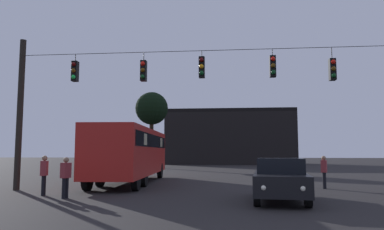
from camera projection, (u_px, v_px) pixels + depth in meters
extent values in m
plane|color=black|center=(214.00, 174.00, 29.20)|extent=(168.00, 168.00, 0.00)
cylinder|color=black|center=(20.00, 114.00, 17.10)|extent=(0.28, 0.28, 7.07)
cylinder|color=black|center=(202.00, 51.00, 16.54)|extent=(17.15, 0.02, 0.02)
cylinder|color=black|center=(76.00, 58.00, 17.11)|extent=(0.03, 0.03, 0.34)
cube|color=black|center=(75.00, 71.00, 17.04)|extent=(0.26, 0.32, 0.95)
sphere|color=#510A0A|center=(74.00, 64.00, 16.89)|extent=(0.20, 0.20, 0.20)
sphere|color=#5B3D0C|center=(73.00, 71.00, 16.86)|extent=(0.20, 0.20, 0.20)
sphere|color=#1EE04C|center=(73.00, 77.00, 16.83)|extent=(0.20, 0.20, 0.20)
cylinder|color=black|center=(144.00, 57.00, 16.79)|extent=(0.03, 0.03, 0.39)
cube|color=black|center=(144.00, 71.00, 16.72)|extent=(0.26, 0.32, 0.95)
sphere|color=red|center=(143.00, 64.00, 16.57)|extent=(0.20, 0.20, 0.20)
sphere|color=#5B3D0C|center=(143.00, 70.00, 16.54)|extent=(0.20, 0.20, 0.20)
sphere|color=#0C4219|center=(143.00, 77.00, 16.51)|extent=(0.20, 0.20, 0.20)
cylinder|color=black|center=(202.00, 54.00, 16.53)|extent=(0.03, 0.03, 0.28)
cube|color=black|center=(202.00, 67.00, 16.47)|extent=(0.26, 0.32, 0.95)
sphere|color=#510A0A|center=(201.00, 60.00, 16.32)|extent=(0.20, 0.20, 0.20)
sphere|color=orange|center=(202.00, 66.00, 16.29)|extent=(0.20, 0.20, 0.20)
sphere|color=#0C4219|center=(202.00, 73.00, 16.26)|extent=(0.20, 0.20, 0.20)
cylinder|color=black|center=(272.00, 52.00, 16.22)|extent=(0.03, 0.03, 0.32)
cube|color=black|center=(273.00, 66.00, 16.16)|extent=(0.26, 0.32, 0.95)
sphere|color=red|center=(273.00, 59.00, 16.01)|extent=(0.20, 0.20, 0.20)
sphere|color=#5B3D0C|center=(273.00, 66.00, 15.98)|extent=(0.20, 0.20, 0.20)
sphere|color=#0C4219|center=(273.00, 72.00, 15.95)|extent=(0.20, 0.20, 0.20)
cylinder|color=black|center=(332.00, 53.00, 15.96)|extent=(0.03, 0.03, 0.51)
cube|color=black|center=(332.00, 70.00, 15.89)|extent=(0.26, 0.32, 0.95)
sphere|color=red|center=(333.00, 62.00, 15.74)|extent=(0.20, 0.20, 0.20)
sphere|color=#5B3D0C|center=(334.00, 69.00, 15.71)|extent=(0.20, 0.20, 0.20)
sphere|color=#0C4219|center=(334.00, 75.00, 15.68)|extent=(0.20, 0.20, 0.20)
cube|color=#B21E19|center=(132.00, 152.00, 20.75)|extent=(3.07, 11.12, 2.50)
cube|color=black|center=(132.00, 141.00, 20.81)|extent=(3.08, 10.46, 0.70)
cylinder|color=black|center=(127.00, 171.00, 24.61)|extent=(0.33, 1.01, 1.00)
cylinder|color=black|center=(160.00, 171.00, 24.51)|extent=(0.33, 1.01, 1.00)
cylinder|color=black|center=(100.00, 177.00, 18.49)|extent=(0.33, 1.01, 1.00)
cylinder|color=black|center=(144.00, 177.00, 18.39)|extent=(0.33, 1.01, 1.00)
cylinder|color=black|center=(87.00, 180.00, 16.52)|extent=(0.33, 1.01, 1.00)
cylinder|color=black|center=(136.00, 180.00, 16.42)|extent=(0.33, 1.01, 1.00)
cube|color=beige|center=(142.00, 143.00, 24.09)|extent=(2.60, 0.93, 0.56)
cube|color=beige|center=(120.00, 139.00, 18.08)|extent=(2.60, 0.93, 0.56)
cube|color=black|center=(280.00, 182.00, 13.03)|extent=(2.23, 4.46, 0.68)
cube|color=black|center=(280.00, 165.00, 13.24)|extent=(1.81, 2.47, 0.52)
cylinder|color=black|center=(308.00, 197.00, 11.46)|extent=(0.28, 0.66, 0.64)
cylinder|color=black|center=(257.00, 196.00, 11.77)|extent=(0.28, 0.66, 0.64)
cylinder|color=black|center=(300.00, 189.00, 14.23)|extent=(0.28, 0.66, 0.64)
cylinder|color=black|center=(259.00, 188.00, 14.54)|extent=(0.28, 0.66, 0.64)
sphere|color=white|center=(303.00, 188.00, 10.87)|extent=(0.18, 0.18, 0.18)
sphere|color=white|center=(263.00, 188.00, 11.10)|extent=(0.18, 0.18, 0.18)
cylinder|color=black|center=(325.00, 180.00, 17.50)|extent=(0.14, 0.14, 0.77)
cylinder|color=black|center=(324.00, 181.00, 17.36)|extent=(0.14, 0.14, 0.77)
cube|color=maroon|center=(324.00, 166.00, 17.50)|extent=(0.36, 0.42, 0.58)
sphere|color=#8C6B51|center=(324.00, 158.00, 17.54)|extent=(0.21, 0.21, 0.21)
cylinder|color=black|center=(44.00, 185.00, 14.76)|extent=(0.14, 0.14, 0.79)
cylinder|color=black|center=(43.00, 186.00, 14.61)|extent=(0.14, 0.14, 0.79)
cube|color=maroon|center=(44.00, 168.00, 14.75)|extent=(0.32, 0.41, 0.59)
sphere|color=#8C6B51|center=(45.00, 158.00, 14.80)|extent=(0.21, 0.21, 0.21)
cylinder|color=black|center=(64.00, 188.00, 13.68)|extent=(0.14, 0.14, 0.76)
cylinder|color=black|center=(67.00, 188.00, 13.83)|extent=(0.14, 0.14, 0.76)
cube|color=maroon|center=(66.00, 170.00, 13.82)|extent=(0.33, 0.41, 0.57)
sphere|color=#8C6B51|center=(66.00, 160.00, 13.86)|extent=(0.21, 0.21, 0.21)
cube|color=black|center=(230.00, 139.00, 54.44)|extent=(18.07, 9.99, 7.25)
cube|color=black|center=(230.00, 114.00, 54.83)|extent=(18.07, 9.99, 0.50)
cylinder|color=#2D2116|center=(151.00, 144.00, 41.04)|extent=(0.46, 0.46, 5.38)
sphere|color=black|center=(152.00, 108.00, 41.45)|extent=(3.71, 3.71, 3.71)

